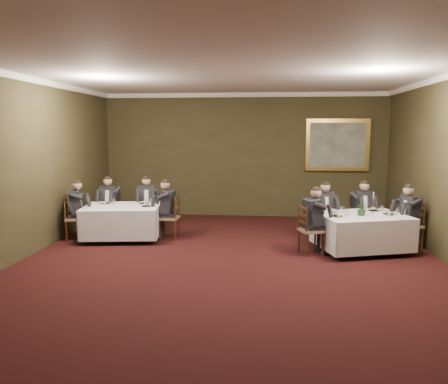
% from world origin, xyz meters
% --- Properties ---
extents(ground, '(10.00, 10.00, 0.00)m').
position_xyz_m(ground, '(0.00, 0.00, 0.00)').
color(ground, black).
rests_on(ground, ground).
extents(ceiling, '(8.00, 10.00, 0.10)m').
position_xyz_m(ceiling, '(0.00, 0.00, 3.50)').
color(ceiling, silver).
rests_on(ceiling, back_wall).
extents(back_wall, '(8.00, 0.10, 3.50)m').
position_xyz_m(back_wall, '(0.00, 5.00, 1.75)').
color(back_wall, '#342F1A').
rests_on(back_wall, ground).
extents(front_wall, '(8.00, 0.10, 3.50)m').
position_xyz_m(front_wall, '(0.00, -5.00, 1.75)').
color(front_wall, '#342F1A').
rests_on(front_wall, ground).
extents(left_wall, '(0.10, 10.00, 3.50)m').
position_xyz_m(left_wall, '(-4.00, 0.00, 1.75)').
color(left_wall, '#342F1A').
rests_on(left_wall, ground).
extents(crown_molding, '(8.00, 10.00, 0.12)m').
position_xyz_m(crown_molding, '(0.00, 0.00, 3.44)').
color(crown_molding, white).
rests_on(crown_molding, back_wall).
extents(table_main, '(2.05, 1.77, 0.67)m').
position_xyz_m(table_main, '(2.60, 1.47, 0.45)').
color(table_main, black).
rests_on(table_main, ground).
extents(table_second, '(1.86, 1.52, 0.67)m').
position_xyz_m(table_second, '(-2.60, 1.98, 0.45)').
color(table_second, black).
rests_on(table_second, ground).
extents(chair_main_backleft, '(0.58, 0.57, 1.00)m').
position_xyz_m(chair_main_backleft, '(1.89, 2.19, 0.28)').
color(chair_main_backleft, olive).
rests_on(chair_main_backleft, ground).
extents(diner_main_backleft, '(0.58, 0.61, 1.35)m').
position_xyz_m(diner_main_backleft, '(1.90, 2.18, 0.51)').
color(diner_main_backleft, black).
rests_on(diner_main_backleft, chair_main_backleft).
extents(chair_main_backright, '(0.55, 0.54, 1.00)m').
position_xyz_m(chair_main_backright, '(2.79, 2.46, 0.28)').
color(chair_main_backright, olive).
rests_on(chair_main_backright, ground).
extents(diner_main_backright, '(0.53, 0.58, 1.35)m').
position_xyz_m(diner_main_backright, '(2.79, 2.45, 0.51)').
color(diner_main_backright, black).
rests_on(diner_main_backright, chair_main_backright).
extents(chair_main_endleft, '(0.54, 0.55, 1.00)m').
position_xyz_m(chair_main_endleft, '(1.55, 1.15, 0.28)').
color(chair_main_endleft, olive).
rests_on(chair_main_endleft, ground).
extents(diner_main_endleft, '(0.59, 0.54, 1.35)m').
position_xyz_m(diner_main_endleft, '(1.56, 1.16, 0.51)').
color(diner_main_endleft, black).
rests_on(diner_main_endleft, chair_main_endleft).
extents(chair_main_endright, '(0.54, 0.55, 1.00)m').
position_xyz_m(chair_main_endright, '(3.65, 1.79, 0.28)').
color(chair_main_endright, olive).
rests_on(chair_main_endright, ground).
extents(diner_main_endright, '(0.59, 0.54, 1.35)m').
position_xyz_m(diner_main_endright, '(3.64, 1.79, 0.51)').
color(diner_main_endright, black).
rests_on(diner_main_endright, chair_main_endright).
extents(chair_sec_backleft, '(0.48, 0.46, 1.00)m').
position_xyz_m(chair_sec_backleft, '(-3.17, 2.79, 0.28)').
color(chair_sec_backleft, olive).
rests_on(chair_sec_backleft, ground).
extents(diner_sec_backleft, '(0.45, 0.51, 1.35)m').
position_xyz_m(diner_sec_backleft, '(-3.17, 2.78, 0.51)').
color(diner_sec_backleft, black).
rests_on(diner_sec_backleft, chair_sec_backleft).
extents(chair_sec_backright, '(0.49, 0.48, 1.00)m').
position_xyz_m(chair_sec_backright, '(-2.27, 2.91, 0.28)').
color(chair_sec_backright, olive).
rests_on(chair_sec_backright, ground).
extents(diner_sec_backright, '(0.46, 0.53, 1.35)m').
position_xyz_m(diner_sec_backright, '(-2.27, 2.90, 0.51)').
color(diner_sec_backright, black).
rests_on(diner_sec_backright, chair_sec_backright).
extents(chair_sec_endright, '(0.43, 0.45, 1.00)m').
position_xyz_m(chair_sec_endright, '(-1.53, 2.13, 0.28)').
color(chair_sec_endright, olive).
rests_on(chair_sec_endright, ground).
extents(diner_sec_endright, '(0.49, 0.43, 1.35)m').
position_xyz_m(diner_sec_endright, '(-1.55, 2.13, 0.51)').
color(diner_sec_endright, black).
rests_on(diner_sec_endright, chair_sec_endright).
extents(chair_sec_endleft, '(0.55, 0.56, 1.00)m').
position_xyz_m(chair_sec_endleft, '(-3.67, 1.84, 0.28)').
color(chair_sec_endleft, olive).
rests_on(chair_sec_endleft, ground).
extents(diner_sec_endleft, '(0.59, 0.54, 1.35)m').
position_xyz_m(diner_sec_endleft, '(-3.65, 1.84, 0.51)').
color(diner_sec_endleft, black).
rests_on(diner_sec_endleft, chair_sec_endleft).
extents(centerpiece, '(0.31, 0.28, 0.29)m').
position_xyz_m(centerpiece, '(2.57, 1.37, 0.91)').
color(centerpiece, '#2D5926').
rests_on(centerpiece, table_main).
extents(candlestick, '(0.07, 0.07, 0.46)m').
position_xyz_m(candlestick, '(2.84, 1.62, 0.93)').
color(candlestick, '#BD8739').
rests_on(candlestick, table_main).
extents(place_setting_table_main, '(0.33, 0.31, 0.14)m').
position_xyz_m(place_setting_table_main, '(2.10, 1.71, 0.80)').
color(place_setting_table_main, white).
rests_on(place_setting_table_main, table_main).
extents(place_setting_table_second, '(0.33, 0.31, 0.14)m').
position_xyz_m(place_setting_table_second, '(-3.05, 2.30, 0.80)').
color(place_setting_table_second, white).
rests_on(place_setting_table_second, table_second).
extents(painting, '(1.74, 0.09, 1.44)m').
position_xyz_m(painting, '(2.60, 4.94, 2.06)').
color(painting, '#DEAF51').
rests_on(painting, back_wall).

